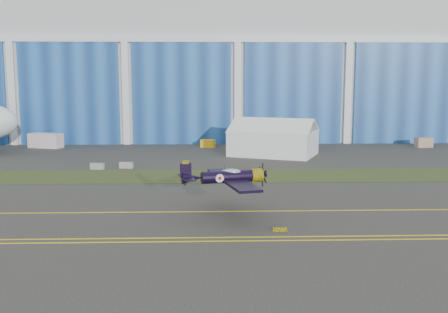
{
  "coord_description": "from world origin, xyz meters",
  "views": [
    {
      "loc": [
        15.8,
        -54.78,
        12.77
      ],
      "look_at": [
        17.74,
        2.59,
        4.32
      ],
      "focal_mm": 42.0,
      "sensor_mm": 36.0,
      "label": 1
    }
  ],
  "objects_px": {
    "warbird": "(227,177)",
    "tent": "(273,136)",
    "tug": "(208,143)",
    "shipping_container": "(46,141)"
  },
  "relations": [
    {
      "from": "warbird",
      "to": "tug",
      "type": "height_order",
      "value": "warbird"
    },
    {
      "from": "warbird",
      "to": "tent",
      "type": "height_order",
      "value": "tent"
    },
    {
      "from": "shipping_container",
      "to": "tug",
      "type": "distance_m",
      "value": 30.66
    },
    {
      "from": "warbird",
      "to": "tent",
      "type": "bearing_deg",
      "value": 63.02
    },
    {
      "from": "tent",
      "to": "tug",
      "type": "height_order",
      "value": "tent"
    },
    {
      "from": "warbird",
      "to": "tug",
      "type": "bearing_deg",
      "value": 78.32
    },
    {
      "from": "warbird",
      "to": "shipping_container",
      "type": "xyz_separation_m",
      "value": [
        -32.33,
        50.95,
        -2.36
      ]
    },
    {
      "from": "shipping_container",
      "to": "tent",
      "type": "bearing_deg",
      "value": 3.22
    },
    {
      "from": "tent",
      "to": "warbird",
      "type": "bearing_deg",
      "value": -80.54
    },
    {
      "from": "tent",
      "to": "tug",
      "type": "relative_size",
      "value": 6.57
    }
  ]
}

